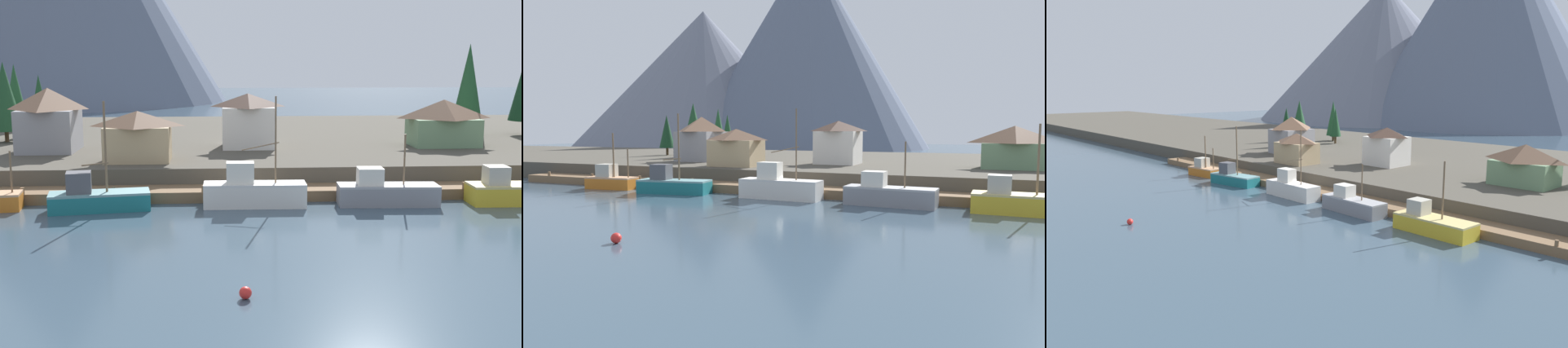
% 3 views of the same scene
% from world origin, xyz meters
% --- Properties ---
extents(ground_plane, '(400.00, 400.00, 1.00)m').
position_xyz_m(ground_plane, '(0.00, 20.00, -0.50)').
color(ground_plane, '#384C5B').
extents(dock, '(80.00, 4.00, 1.60)m').
position_xyz_m(dock, '(0.00, 1.99, 0.50)').
color(dock, brown).
rests_on(dock, ground_plane).
extents(shoreline_bank, '(400.00, 56.00, 2.50)m').
position_xyz_m(shoreline_bank, '(0.00, 32.00, 1.25)').
color(shoreline_bank, '#4C473D').
rests_on(shoreline_bank, ground_plane).
extents(mountain_west_peak, '(116.09, 116.09, 61.78)m').
position_xyz_m(mountain_west_peak, '(-100.71, 142.31, 30.89)').
color(mountain_west_peak, slate).
rests_on(mountain_west_peak, ground_plane).
extents(mountain_central_peak, '(102.35, 102.35, 84.88)m').
position_xyz_m(mountain_central_peak, '(-51.26, 146.32, 42.44)').
color(mountain_central_peak, slate).
rests_on(mountain_central_peak, ground_plane).
extents(fishing_boat_orange, '(6.54, 3.14, 7.07)m').
position_xyz_m(fishing_boat_orange, '(-22.96, -1.72, 1.12)').
color(fishing_boat_orange, '#CC6B1E').
rests_on(fishing_boat_orange, ground_plane).
extents(fishing_boat_teal, '(8.80, 4.11, 9.36)m').
position_xyz_m(fishing_boat_teal, '(-13.08, -2.25, 1.09)').
color(fishing_boat_teal, '#196B70').
rests_on(fishing_boat_teal, ground_plane).
extents(fishing_boat_white, '(9.02, 2.78, 9.70)m').
position_xyz_m(fishing_boat_white, '(0.37, -1.52, 1.32)').
color(fishing_boat_white, silver).
rests_on(fishing_boat_white, ground_plane).
extents(fishing_boat_grey, '(8.97, 3.14, 6.34)m').
position_xyz_m(fishing_boat_grey, '(12.17, -1.70, 1.14)').
color(fishing_boat_grey, gray).
rests_on(fishing_boat_grey, ground_plane).
extents(fishing_boat_yellow, '(8.93, 3.43, 7.98)m').
position_xyz_m(fishing_boat_yellow, '(24.00, -1.87, 1.10)').
color(fishing_boat_yellow, gold).
rests_on(fishing_boat_yellow, ground_plane).
extents(house_tan, '(6.86, 5.07, 5.11)m').
position_xyz_m(house_tan, '(-10.78, 9.19, 5.11)').
color(house_tan, tan).
rests_on(house_tan, shoreline_bank).
extents(house_green, '(8.11, 5.92, 5.50)m').
position_xyz_m(house_green, '(24.16, 18.90, 5.31)').
color(house_green, '#6B8E66').
rests_on(house_green, shoreline_bank).
extents(house_white, '(6.21, 5.86, 6.30)m').
position_xyz_m(house_white, '(0.86, 18.91, 5.71)').
color(house_white, silver).
rests_on(house_white, shoreline_bank).
extents(house_grey, '(6.42, 7.30, 7.09)m').
position_xyz_m(house_grey, '(-21.55, 17.26, 6.12)').
color(house_grey, gray).
rests_on(house_grey, shoreline_bank).
extents(conifer_near_left, '(4.26, 4.26, 9.91)m').
position_xyz_m(conifer_near_left, '(-28.91, 25.89, 8.17)').
color(conifer_near_left, '#4C3823').
rests_on(conifer_near_left, shoreline_bank).
extents(conifer_near_right, '(3.05, 3.05, 7.95)m').
position_xyz_m(conifer_near_right, '(-37.49, 29.37, 7.19)').
color(conifer_near_right, '#4C3823').
rests_on(conifer_near_right, shoreline_bank).
extents(conifer_back_right, '(2.64, 2.64, 8.06)m').
position_xyz_m(conifer_back_right, '(-27.08, 35.21, 7.32)').
color(conifer_back_right, '#4C3823').
rests_on(conifer_back_right, shoreline_bank).
extents(conifer_centre, '(3.28, 3.28, 9.49)m').
position_xyz_m(conifer_centre, '(-31.35, 38.79, 7.89)').
color(conifer_centre, '#4C3823').
rests_on(conifer_centre, shoreline_bank).
extents(channel_buoy, '(0.70, 0.70, 0.70)m').
position_xyz_m(channel_buoy, '(-1.27, -24.48, 0.35)').
color(channel_buoy, red).
rests_on(channel_buoy, ground_plane).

